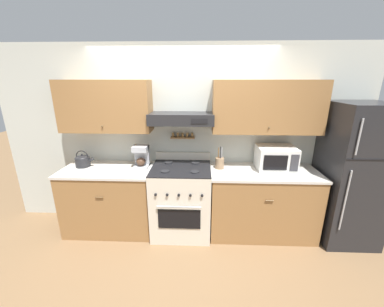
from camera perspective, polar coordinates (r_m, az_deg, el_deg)
ground_plane at (r=3.34m, az=-2.94°, el=-21.10°), size 16.00×16.00×0.00m
wall_back at (r=3.31m, az=-1.55°, el=6.40°), size 5.20×0.46×2.55m
counter_left at (r=3.60m, az=-19.07°, el=-10.30°), size 1.23×0.69×0.92m
counter_right at (r=3.47m, az=16.47°, el=-11.14°), size 1.43×0.69×0.92m
stove_range at (r=3.34m, az=-2.56°, el=-11.08°), size 0.79×0.74×1.07m
refrigerator at (r=3.68m, az=34.13°, el=-4.18°), size 0.68×0.77×1.83m
tea_kettle at (r=3.60m, az=-24.96°, el=-1.55°), size 0.25×0.20×0.23m
coffee_maker at (r=3.31m, az=-12.16°, el=-0.63°), size 0.20×0.22×0.31m
microwave at (r=3.35m, az=19.61°, el=-1.02°), size 0.50×0.39×0.31m
utensil_crock at (r=3.21m, az=6.71°, el=-2.24°), size 0.12×0.12×0.30m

